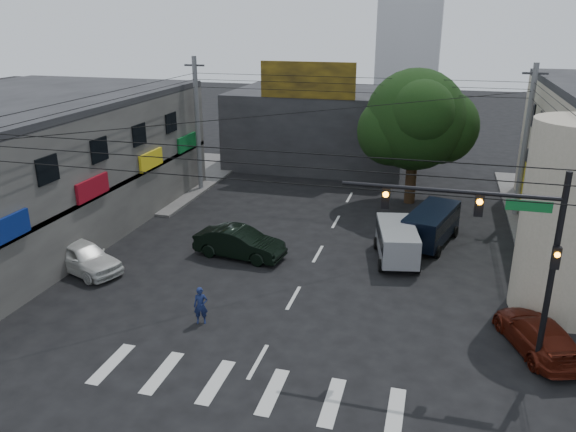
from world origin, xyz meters
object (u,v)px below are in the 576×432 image
at_px(white_compact, 83,257).
at_px(silver_minivan, 397,244).
at_px(utility_pole_far_right, 525,143).
at_px(navy_van, 431,227).
at_px(dark_sedan, 240,243).
at_px(utility_pole_far_left, 198,125).
at_px(traffic_gantry, 502,238).
at_px(traffic_officer, 201,306).
at_px(street_tree, 415,120).
at_px(maroon_sedan, 538,335).

distance_m(white_compact, silver_minivan, 15.41).
xyz_separation_m(utility_pole_far_right, navy_van, (-4.94, -5.99, -3.64)).
bearing_deg(navy_van, dark_sedan, 130.59).
distance_m(utility_pole_far_left, white_compact, 14.51).
bearing_deg(traffic_gantry, traffic_officer, -179.93).
bearing_deg(utility_pole_far_left, street_tree, 3.95).
relative_size(traffic_gantry, white_compact, 1.50).
relative_size(white_compact, traffic_officer, 3.09).
distance_m(traffic_gantry, silver_minivan, 9.96).
relative_size(utility_pole_far_left, dark_sedan, 1.90).
xyz_separation_m(traffic_gantry, silver_minivan, (-3.86, 8.30, -3.93)).
distance_m(maroon_sedan, silver_minivan, 8.93).
height_order(dark_sedan, white_compact, dark_sedan).
bearing_deg(white_compact, maroon_sedan, -73.49).
bearing_deg(traffic_gantry, white_compact, 170.67).
relative_size(dark_sedan, traffic_officer, 3.12).
relative_size(traffic_gantry, silver_minivan, 1.61).
bearing_deg(street_tree, maroon_sedan, -71.03).
relative_size(street_tree, dark_sedan, 1.80).
height_order(street_tree, utility_pole_far_right, utility_pole_far_right).
relative_size(silver_minivan, navy_van, 0.87).
xyz_separation_m(dark_sedan, maroon_sedan, (13.49, -5.17, -0.13)).
relative_size(utility_pole_far_left, traffic_officer, 5.92).
height_order(white_compact, traffic_officer, traffic_officer).
height_order(maroon_sedan, navy_van, navy_van).
height_order(maroon_sedan, traffic_officer, traffic_officer).
distance_m(utility_pole_far_right, dark_sedan, 18.08).
bearing_deg(maroon_sedan, silver_minivan, -70.44).
bearing_deg(maroon_sedan, traffic_gantry, 17.52).
distance_m(street_tree, maroon_sedan, 18.16).
bearing_deg(street_tree, white_compact, -134.04).
bearing_deg(utility_pole_far_left, dark_sedan, -57.16).
distance_m(traffic_gantry, navy_van, 11.89).
height_order(traffic_gantry, traffic_officer, traffic_gantry).
distance_m(dark_sedan, traffic_officer, 6.67).
height_order(utility_pole_far_right, traffic_officer, utility_pole_far_right).
bearing_deg(utility_pole_far_left, traffic_officer, -66.33).
height_order(traffic_gantry, white_compact, traffic_gantry).
relative_size(utility_pole_far_right, maroon_sedan, 1.92).
relative_size(traffic_gantry, navy_van, 1.41).
bearing_deg(street_tree, traffic_officer, -111.34).
relative_size(utility_pole_far_left, maroon_sedan, 1.92).
bearing_deg(utility_pole_far_left, silver_minivan, -31.02).
height_order(street_tree, traffic_gantry, street_tree).
distance_m(street_tree, traffic_officer, 19.91).
relative_size(navy_van, traffic_officer, 3.29).
relative_size(street_tree, white_compact, 1.81).
xyz_separation_m(white_compact, navy_van, (16.06, 8.00, 0.20)).
relative_size(traffic_gantry, traffic_officer, 4.64).
xyz_separation_m(white_compact, maroon_sedan, (20.19, -1.56, -0.11)).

